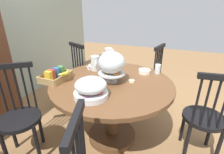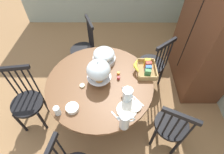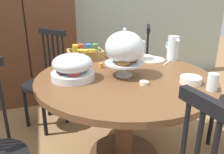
{
  "view_description": "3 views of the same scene",
  "coord_description": "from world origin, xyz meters",
  "px_view_note": "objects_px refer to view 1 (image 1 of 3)",
  "views": [
    {
      "loc": [
        -1.51,
        -0.6,
        1.47
      ],
      "look_at": [
        -0.04,
        -0.0,
        0.79
      ],
      "focal_mm": 26.63,
      "sensor_mm": 36.0,
      "label": 1
    },
    {
      "loc": [
        1.27,
        0.15,
        2.42
      ],
      "look_at": [
        -0.04,
        0.15,
        0.84
      ],
      "focal_mm": 28.6,
      "sensor_mm": 36.0,
      "label": 2
    },
    {
      "loc": [
        -0.58,
        -1.46,
        1.3
      ],
      "look_at": [
        -0.14,
        -0.0,
        0.74
      ],
      "focal_mm": 36.51,
      "sensor_mm": 36.0,
      "label": 3
    }
  ],
  "objects_px": {
    "dining_table": "(112,98)",
    "windsor_chair_by_cabinet": "(204,119)",
    "windsor_chair_far_side": "(71,79)",
    "china_plate_large": "(101,66)",
    "fruit_platter_covered": "(91,88)",
    "cereal_bowl": "(144,71)",
    "windsor_chair_facing_door": "(148,78)",
    "pastry_stand_with_dome": "(112,64)",
    "windsor_chair_host_seat": "(20,118)",
    "butter_dish": "(132,81)",
    "cereal_basket": "(56,76)",
    "china_plate_small": "(94,66)",
    "drinking_glass": "(158,69)",
    "orange_juice_pitcher": "(109,56)",
    "milk_pitcher": "(95,64)"
  },
  "relations": [
    {
      "from": "dining_table",
      "to": "windsor_chair_by_cabinet",
      "type": "distance_m",
      "value": 0.95
    },
    {
      "from": "windsor_chair_far_side",
      "to": "china_plate_large",
      "type": "bearing_deg",
      "value": -96.01
    },
    {
      "from": "fruit_platter_covered",
      "to": "cereal_bowl",
      "type": "height_order",
      "value": "fruit_platter_covered"
    },
    {
      "from": "windsor_chair_facing_door",
      "to": "pastry_stand_with_dome",
      "type": "relative_size",
      "value": 2.83
    },
    {
      "from": "windsor_chair_host_seat",
      "to": "butter_dish",
      "type": "distance_m",
      "value": 1.17
    },
    {
      "from": "windsor_chair_by_cabinet",
      "to": "cereal_basket",
      "type": "relative_size",
      "value": 3.09
    },
    {
      "from": "china_plate_small",
      "to": "drinking_glass",
      "type": "height_order",
      "value": "drinking_glass"
    },
    {
      "from": "orange_juice_pitcher",
      "to": "butter_dish",
      "type": "bearing_deg",
      "value": -136.11
    },
    {
      "from": "windsor_chair_host_seat",
      "to": "cereal_basket",
      "type": "relative_size",
      "value": 3.09
    },
    {
      "from": "windsor_chair_by_cabinet",
      "to": "cereal_basket",
      "type": "height_order",
      "value": "windsor_chair_by_cabinet"
    },
    {
      "from": "dining_table",
      "to": "windsor_chair_by_cabinet",
      "type": "bearing_deg",
      "value": -83.82
    },
    {
      "from": "dining_table",
      "to": "milk_pitcher",
      "type": "xyz_separation_m",
      "value": [
        0.24,
        0.32,
        0.28
      ]
    },
    {
      "from": "cereal_bowl",
      "to": "fruit_platter_covered",
      "type": "bearing_deg",
      "value": 156.84
    },
    {
      "from": "cereal_bowl",
      "to": "butter_dish",
      "type": "height_order",
      "value": "cereal_bowl"
    },
    {
      "from": "dining_table",
      "to": "windsor_chair_by_cabinet",
      "type": "height_order",
      "value": "windsor_chair_by_cabinet"
    },
    {
      "from": "pastry_stand_with_dome",
      "to": "milk_pitcher",
      "type": "distance_m",
      "value": 0.42
    },
    {
      "from": "windsor_chair_by_cabinet",
      "to": "butter_dish",
      "type": "distance_m",
      "value": 0.8
    },
    {
      "from": "windsor_chair_by_cabinet",
      "to": "orange_juice_pitcher",
      "type": "bearing_deg",
      "value": 69.76
    },
    {
      "from": "dining_table",
      "to": "fruit_platter_covered",
      "type": "xyz_separation_m",
      "value": [
        -0.37,
        0.05,
        0.28
      ]
    },
    {
      "from": "windsor_chair_host_seat",
      "to": "cereal_bowl",
      "type": "bearing_deg",
      "value": -47.95
    },
    {
      "from": "windsor_chair_by_cabinet",
      "to": "orange_juice_pitcher",
      "type": "xyz_separation_m",
      "value": [
        0.45,
        1.21,
        0.38
      ]
    },
    {
      "from": "windsor_chair_far_side",
      "to": "china_plate_large",
      "type": "relative_size",
      "value": 4.43
    },
    {
      "from": "milk_pitcher",
      "to": "cereal_bowl",
      "type": "relative_size",
      "value": 1.28
    },
    {
      "from": "dining_table",
      "to": "china_plate_small",
      "type": "relative_size",
      "value": 8.54
    },
    {
      "from": "china_plate_small",
      "to": "drinking_glass",
      "type": "relative_size",
      "value": 1.36
    },
    {
      "from": "pastry_stand_with_dome",
      "to": "windsor_chair_facing_door",
      "type": "bearing_deg",
      "value": -13.64
    },
    {
      "from": "windsor_chair_by_cabinet",
      "to": "orange_juice_pitcher",
      "type": "relative_size",
      "value": 4.58
    },
    {
      "from": "windsor_chair_by_cabinet",
      "to": "windsor_chair_facing_door",
      "type": "height_order",
      "value": "same"
    },
    {
      "from": "windsor_chair_by_cabinet",
      "to": "milk_pitcher",
      "type": "distance_m",
      "value": 1.31
    },
    {
      "from": "butter_dish",
      "to": "windsor_chair_by_cabinet",
      "type": "bearing_deg",
      "value": -86.67
    },
    {
      "from": "fruit_platter_covered",
      "to": "china_plate_large",
      "type": "bearing_deg",
      "value": 19.54
    },
    {
      "from": "drinking_glass",
      "to": "orange_juice_pitcher",
      "type": "bearing_deg",
      "value": 78.87
    },
    {
      "from": "windsor_chair_facing_door",
      "to": "orange_juice_pitcher",
      "type": "bearing_deg",
      "value": 126.21
    },
    {
      "from": "dining_table",
      "to": "cereal_bowl",
      "type": "bearing_deg",
      "value": -36.42
    },
    {
      "from": "cereal_basket",
      "to": "cereal_bowl",
      "type": "relative_size",
      "value": 2.26
    },
    {
      "from": "fruit_platter_covered",
      "to": "drinking_glass",
      "type": "relative_size",
      "value": 2.73
    },
    {
      "from": "orange_juice_pitcher",
      "to": "china_plate_large",
      "type": "xyz_separation_m",
      "value": [
        -0.18,
        0.04,
        -0.09
      ]
    },
    {
      "from": "windsor_chair_far_side",
      "to": "cereal_basket",
      "type": "distance_m",
      "value": 0.74
    },
    {
      "from": "cereal_bowl",
      "to": "china_plate_small",
      "type": "bearing_deg",
      "value": 92.61
    },
    {
      "from": "windsor_chair_host_seat",
      "to": "butter_dish",
      "type": "xyz_separation_m",
      "value": [
        0.62,
        -0.95,
        0.3
      ]
    },
    {
      "from": "windsor_chair_far_side",
      "to": "milk_pitcher",
      "type": "height_order",
      "value": "windsor_chair_far_side"
    },
    {
      "from": "windsor_chair_far_side",
      "to": "windsor_chair_facing_door",
      "type": "bearing_deg",
      "value": -65.43
    },
    {
      "from": "pastry_stand_with_dome",
      "to": "drinking_glass",
      "type": "height_order",
      "value": "pastry_stand_with_dome"
    },
    {
      "from": "windsor_chair_facing_door",
      "to": "cereal_basket",
      "type": "distance_m",
      "value": 1.39
    },
    {
      "from": "china_plate_small",
      "to": "milk_pitcher",
      "type": "bearing_deg",
      "value": -142.3
    },
    {
      "from": "windsor_chair_facing_door",
      "to": "orange_juice_pitcher",
      "type": "xyz_separation_m",
      "value": [
        -0.37,
        0.5,
        0.38
      ]
    },
    {
      "from": "windsor_chair_facing_door",
      "to": "china_plate_small",
      "type": "height_order",
      "value": "windsor_chair_facing_door"
    },
    {
      "from": "windsor_chair_far_side",
      "to": "fruit_platter_covered",
      "type": "height_order",
      "value": "windsor_chair_far_side"
    },
    {
      "from": "windsor_chair_facing_door",
      "to": "windsor_chair_host_seat",
      "type": "height_order",
      "value": "same"
    },
    {
      "from": "windsor_chair_facing_door",
      "to": "butter_dish",
      "type": "relative_size",
      "value": 16.25
    }
  ]
}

